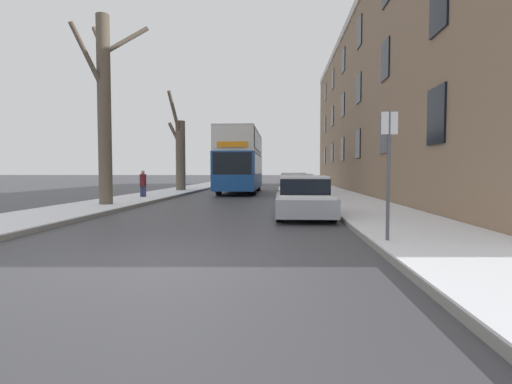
{
  "coord_description": "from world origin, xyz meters",
  "views": [
    {
      "loc": [
        2.12,
        -6.46,
        1.53
      ],
      "look_at": [
        0.68,
        16.9,
        0.32
      ],
      "focal_mm": 28.0,
      "sensor_mm": 36.0,
      "label": 1
    }
  ],
  "objects": [
    {
      "name": "pedestrian_left_sidewalk",
      "position": [
        -5.28,
        14.56,
        0.87
      ],
      "size": [
        0.35,
        0.35,
        1.59
      ],
      "rotation": [
        0.0,
        0.0,
        3.23
      ],
      "color": "navy",
      "rests_on": "ground"
    },
    {
      "name": "oncoming_van",
      "position": [
        -1.68,
        39.72,
        1.23
      ],
      "size": [
        2.07,
        5.15,
        2.26
      ],
      "color": "white",
      "rests_on": "ground"
    },
    {
      "name": "parked_car_2",
      "position": [
        2.89,
        17.75,
        0.66
      ],
      "size": [
        1.72,
        3.96,
        1.45
      ],
      "color": "slate",
      "rests_on": "ground"
    },
    {
      "name": "double_decker_bus",
      "position": [
        -0.73,
        21.92,
        2.45
      ],
      "size": [
        2.6,
        10.08,
        4.35
      ],
      "color": "#194C99",
      "rests_on": "ground"
    },
    {
      "name": "parked_car_1",
      "position": [
        2.89,
        12.69,
        0.65
      ],
      "size": [
        1.72,
        4.18,
        1.41
      ],
      "color": "silver",
      "rests_on": "ground"
    },
    {
      "name": "parked_car_0",
      "position": [
        2.89,
        6.82,
        0.64
      ],
      "size": [
        1.82,
        4.11,
        1.38
      ],
      "color": "#9EA3AD",
      "rests_on": "ground"
    },
    {
      "name": "ground_plane",
      "position": [
        0.0,
        0.0,
        0.0
      ],
      "size": [
        320.0,
        320.0,
        0.0
      ],
      "primitive_type": "plane",
      "color": "#424247"
    },
    {
      "name": "street_sign_post",
      "position": [
        4.25,
        1.57,
        1.56
      ],
      "size": [
        0.32,
        0.07,
        2.73
      ],
      "color": "#4C4F54",
      "rests_on": "ground"
    },
    {
      "name": "sidewalk_right",
      "position": [
        5.49,
        53.0,
        0.08
      ],
      "size": [
        3.08,
        130.0,
        0.16
      ],
      "color": "gray",
      "rests_on": "ground"
    },
    {
      "name": "bare_tree_left_1",
      "position": [
        -5.27,
        22.52,
        2.96
      ],
      "size": [
        1.38,
        2.98,
        7.16
      ],
      "color": "brown",
      "rests_on": "ground"
    },
    {
      "name": "bare_tree_left_0",
      "position": [
        -5.21,
        9.84,
        4.26
      ],
      "size": [
        2.7,
        2.73,
        7.97
      ],
      "color": "brown",
      "rests_on": "ground"
    },
    {
      "name": "sidewalk_left",
      "position": [
        -5.49,
        53.0,
        0.08
      ],
      "size": [
        3.08,
        130.0,
        0.16
      ],
      "color": "gray",
      "rests_on": "ground"
    },
    {
      "name": "terrace_facade_right",
      "position": [
        11.53,
        22.38,
        6.48
      ],
      "size": [
        9.1,
        43.31,
        12.96
      ],
      "color": "#8C7056",
      "rests_on": "ground"
    }
  ]
}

